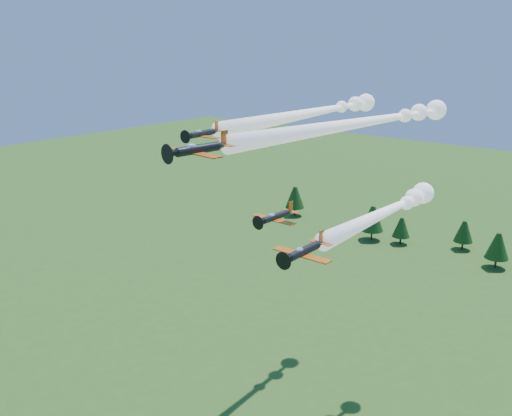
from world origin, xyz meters
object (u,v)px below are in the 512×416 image
Objects in this scene: plane_right at (389,210)px; plane_lead at (365,122)px; plane_left at (317,112)px; plane_slot at (275,217)px.

plane_lead is at bearing 165.32° from plane_right.
plane_lead is 1.09× the size of plane_left.
plane_lead is at bearing 77.70° from plane_slot.
plane_lead is 1.47× the size of plane_right.
plane_lead reaches higher than plane_slot.
plane_slot is at bearing -97.59° from plane_lead.
plane_slot is at bearing -122.57° from plane_right.
plane_right is 5.23× the size of plane_slot.
plane_left is 29.09m from plane_slot.
plane_slot is (-4.49, -17.53, -12.46)m from plane_lead.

